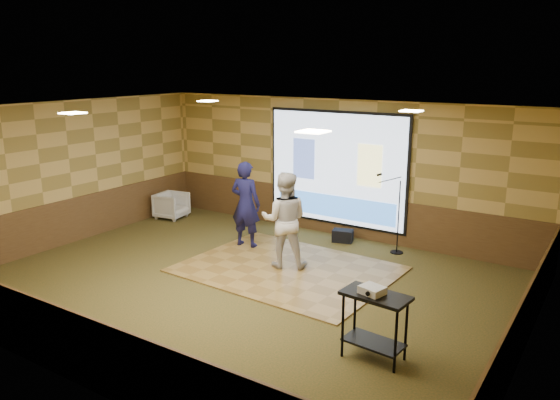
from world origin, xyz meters
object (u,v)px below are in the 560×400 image
Objects in this scene: av_table at (375,314)px; banquet_chair at (172,205)px; player_right at (284,220)px; dance_floor at (287,269)px; duffel_bag at (343,236)px; projector at (372,290)px; player_left at (246,204)px; mic_stand at (395,229)px; projector_screen at (336,170)px.

av_table is 1.29× the size of banquet_chair.
av_table is (2.73, -2.13, -0.31)m from player_right.
av_table reaches higher than dance_floor.
dance_floor is 2.08× the size of player_right.
player_right is at bearing 142.06° from av_table.
av_table is 4.80m from duffel_bag.
player_right reaches higher than projector.
av_table is at bearing 138.58° from player_left.
dance_floor is 2.44m from mic_stand.
av_table is at bearing 30.08° from projector.
player_right is 4.23× the size of duffel_bag.
player_left is 3.08m from mic_stand.
banquet_chair is at bearing -44.61° from player_right.
player_left is 2.23m from duffel_bag.
projector_screen is 2.06× the size of mic_stand.
mic_stand is at bearing 56.97° from dance_floor.
projector is 0.42× the size of banquet_chair.
projector_screen is at bearing -113.38° from player_right.
banquet_chair is (-4.27, 1.41, 0.30)m from dance_floor.
player_right is at bearing -86.38° from projector_screen.
player_right is at bearing -97.18° from duffel_bag.
projector_screen is 1.90m from mic_stand.
banquet_chair reaches higher than duffel_bag.
projector is (2.68, -2.14, 0.02)m from player_right.
projector_screen is at bearing -131.00° from player_left.
dance_floor is (0.27, -2.42, -1.46)m from projector_screen.
player_right is (1.31, -0.56, 0.01)m from player_left.
av_table is at bearing 115.06° from player_right.
player_right is 6.17× the size of projector.
player_right is at bearing 155.92° from projector.
av_table is 0.56× the size of mic_stand.
projector reaches higher than duffel_bag.
projector is 4.83m from duffel_bag.
projector_screen reaches higher than banquet_chair.
projector is 0.18× the size of mic_stand.
projector_screen reaches higher than duffel_bag.
projector is at bearing 138.16° from player_left.
projector_screen is at bearing 148.75° from mic_stand.
duffel_bag is at bearing 161.56° from mic_stand.
projector_screen is 11.37× the size of projector.
duffel_bag is (-2.48, 4.08, -0.49)m from av_table.
player_left reaches higher than projector.
player_left is 3.00m from banquet_chair.
player_right is (-0.12, 0.09, 0.91)m from dance_floor.
dance_floor is 1.82m from player_left.
player_left is at bearing -170.23° from mic_stand.
player_left is 4.20× the size of duffel_bag.
dance_floor is at bearing -139.55° from mic_stand.
player_right reaches higher than banquet_chair.
player_right reaches higher than mic_stand.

